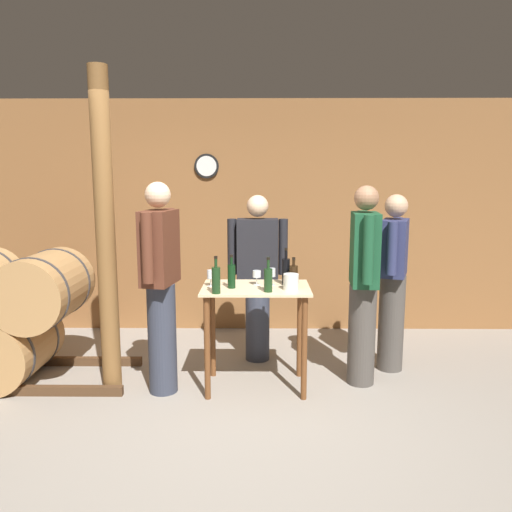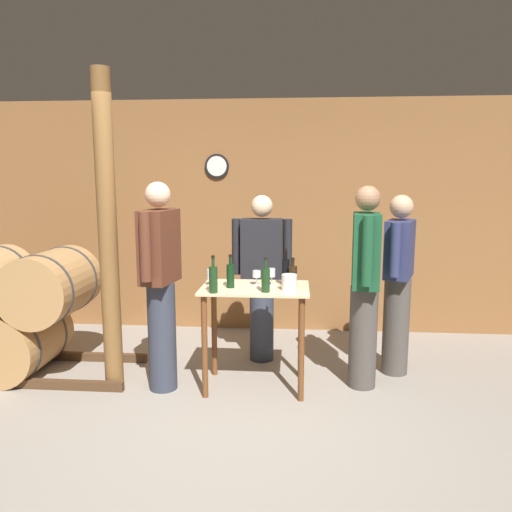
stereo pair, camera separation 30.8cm
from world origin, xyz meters
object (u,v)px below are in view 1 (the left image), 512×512
object	(u,v)px
person_visitor_with_scarf	(258,274)
wine_bottle_right	(286,271)
wine_glass_near_center	(257,274)
ice_bucket	(291,282)
wooden_post	(105,235)
wine_glass_near_right	(272,273)
person_host	(393,279)
wine_bottle_center	(268,279)
person_visitor_near_door	(160,283)
wine_glass_near_left	(211,275)
wine_bottle_far_left	(216,279)
wine_bottle_left	(232,275)
wine_bottle_far_right	(294,275)
person_visitor_bearded	(364,281)

from	to	relation	value
person_visitor_with_scarf	wine_bottle_right	bearing A→B (deg)	-67.00
wine_glass_near_center	wine_bottle_right	bearing A→B (deg)	1.88
ice_bucket	person_visitor_with_scarf	distance (m)	0.84
wooden_post	wine_glass_near_right	world-z (taller)	wooden_post
wine_bottle_right	person_host	world-z (taller)	person_host
wine_bottle_right	person_visitor_with_scarf	xyz separation A→B (m)	(-0.25, 0.59, -0.15)
wine_bottle_center	person_visitor_near_door	bearing A→B (deg)	174.45
wooden_post	person_visitor_with_scarf	bearing A→B (deg)	30.54
wine_glass_near_left	person_host	xyz separation A→B (m)	(1.67, 0.41, -0.12)
wine_bottle_center	person_visitor_near_door	world-z (taller)	person_visitor_near_door
wine_bottle_far_left	person_visitor_near_door	xyz separation A→B (m)	(-0.48, 0.15, -0.07)
wine_glass_near_left	wine_glass_near_right	size ratio (longest dim) A/B	0.95
wine_bottle_left	wine_bottle_right	distance (m)	0.48
wine_bottle_far_right	wine_glass_near_center	bearing A→B (deg)	167.29
wine_bottle_center	person_visitor_bearded	distance (m)	0.88
person_visitor_with_scarf	person_visitor_near_door	world-z (taller)	person_visitor_near_door
wine_glass_near_center	person_host	bearing A→B (deg)	15.41
wine_bottle_far_left	wine_glass_near_right	world-z (taller)	wine_bottle_far_left
wine_bottle_center	person_visitor_with_scarf	distance (m)	0.87
wine_bottle_right	wine_glass_near_right	bearing A→B (deg)	-175.32
wine_bottle_left	person_host	size ratio (longest dim) A/B	0.17
wine_bottle_left	person_visitor_near_door	distance (m)	0.60
wine_bottle_far_left	ice_bucket	bearing A→B (deg)	12.78
wine_bottle_center	person_visitor_near_door	size ratio (longest dim) A/B	0.16
wine_bottle_far_right	person_host	world-z (taller)	person_host
wine_bottle_far_left	wine_bottle_left	xyz separation A→B (m)	(0.11, 0.20, -0.01)
person_host	wine_bottle_far_right	bearing A→B (deg)	-156.30
wine_bottle_right	wine_glass_near_right	world-z (taller)	wine_bottle_right
wine_glass_near_left	person_visitor_near_door	distance (m)	0.43
wine_glass_near_center	person_visitor_bearded	bearing A→B (deg)	1.05
wooden_post	wine_glass_near_center	xyz separation A→B (m)	(1.25, 0.14, -0.36)
ice_bucket	person_visitor_near_door	world-z (taller)	person_visitor_near_door
wine_bottle_far_left	person_visitor_with_scarf	bearing A→B (deg)	70.40
ice_bucket	person_visitor_bearded	xyz separation A→B (m)	(0.64, 0.20, -0.03)
wine_bottle_left	wine_bottle_right	xyz separation A→B (m)	(0.46, 0.13, 0.01)
person_visitor_with_scarf	wine_glass_near_left	bearing A→B (deg)	-121.41
wine_bottle_right	person_visitor_bearded	size ratio (longest dim) A/B	0.18
person_host	wine_bottle_right	bearing A→B (deg)	-161.45
wine_bottle_left	person_host	distance (m)	1.57
wooden_post	person_visitor_bearded	world-z (taller)	wooden_post
wine_bottle_center	wine_glass_near_left	distance (m)	0.53
wine_glass_near_right	person_visitor_bearded	distance (m)	0.80
person_visitor_near_door	person_visitor_bearded	bearing A→B (deg)	6.36
wine_bottle_center	wine_glass_near_right	distance (m)	0.26
person_visitor_bearded	ice_bucket	bearing A→B (deg)	-162.57
wine_bottle_center	person_host	xyz separation A→B (m)	(1.18, 0.61, -0.12)
wine_glass_near_left	person_visitor_with_scarf	distance (m)	0.77
wine_glass_near_center	person_host	xyz separation A→B (m)	(1.27, 0.35, -0.11)
wooden_post	ice_bucket	size ratio (longest dim) A/B	20.23
wine_glass_near_left	person_visitor_bearded	distance (m)	1.33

